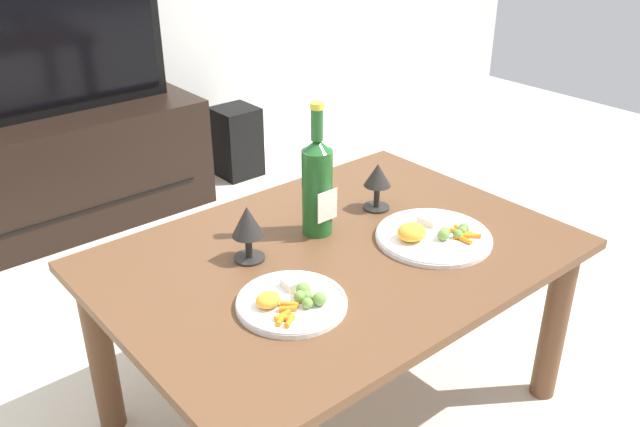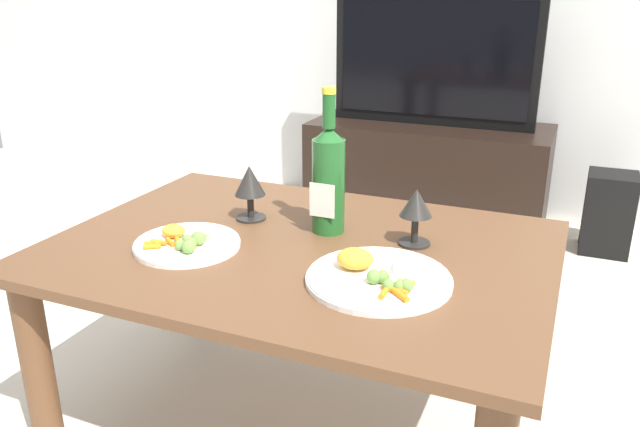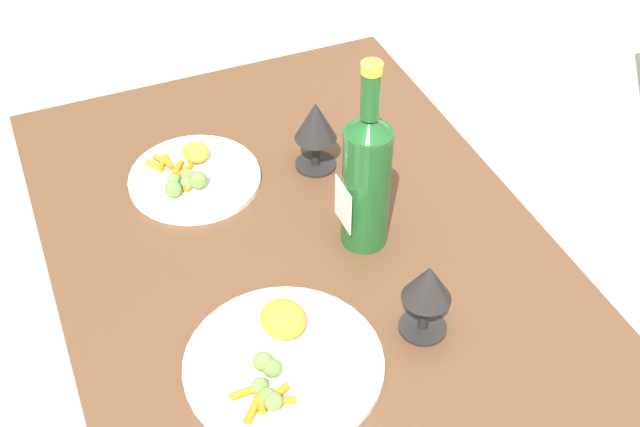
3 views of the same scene
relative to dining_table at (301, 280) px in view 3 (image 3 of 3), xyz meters
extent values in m
plane|color=beige|center=(0.00, 0.00, -0.43)|extent=(6.40, 6.40, 0.00)
cube|color=brown|center=(0.00, 0.00, 0.07)|extent=(1.15, 0.82, 0.02)
cylinder|color=brown|center=(-0.51, -0.34, -0.18)|extent=(0.07, 0.07, 0.49)
cylinder|color=brown|center=(-0.51, 0.34, -0.18)|extent=(0.07, 0.07, 0.49)
cylinder|color=#1E5923|center=(0.03, 0.11, 0.20)|extent=(0.08, 0.08, 0.23)
cone|color=#1E5923|center=(0.03, 0.11, 0.33)|extent=(0.08, 0.08, 0.04)
cylinder|color=#1E5923|center=(0.03, 0.11, 0.38)|extent=(0.03, 0.03, 0.08)
cylinder|color=yellow|center=(0.03, 0.11, 0.43)|extent=(0.03, 0.03, 0.02)
cube|color=silver|center=(0.03, 0.07, 0.18)|extent=(0.06, 0.00, 0.08)
cylinder|color=black|center=(-0.19, 0.11, 0.09)|extent=(0.08, 0.08, 0.01)
cylinder|color=black|center=(-0.19, 0.11, 0.12)|extent=(0.02, 0.02, 0.06)
cone|color=black|center=(-0.19, 0.11, 0.19)|extent=(0.08, 0.08, 0.08)
cylinder|color=black|center=(0.25, 0.11, 0.09)|extent=(0.07, 0.07, 0.01)
cylinder|color=black|center=(0.25, 0.11, 0.13)|extent=(0.02, 0.02, 0.06)
cone|color=black|center=(0.25, 0.11, 0.19)|extent=(0.08, 0.08, 0.06)
cylinder|color=white|center=(-0.23, -0.12, 0.09)|extent=(0.24, 0.24, 0.01)
torus|color=white|center=(-0.23, -0.12, 0.10)|extent=(0.24, 0.24, 0.01)
ellipsoid|color=orange|center=(-0.28, -0.10, 0.11)|extent=(0.06, 0.05, 0.03)
cube|color=beige|center=(-0.19, -0.07, 0.11)|extent=(0.06, 0.05, 0.02)
cylinder|color=orange|center=(-0.21, -0.13, 0.11)|extent=(0.03, 0.04, 0.01)
cylinder|color=orange|center=(-0.25, -0.13, 0.11)|extent=(0.03, 0.04, 0.01)
cylinder|color=orange|center=(-0.26, -0.14, 0.11)|extent=(0.04, 0.03, 0.01)
cylinder|color=orange|center=(-0.28, -0.15, 0.11)|extent=(0.04, 0.01, 0.01)
cylinder|color=orange|center=(-0.29, -0.16, 0.11)|extent=(0.04, 0.03, 0.01)
cylinder|color=orange|center=(-0.29, -0.16, 0.11)|extent=(0.04, 0.03, 0.01)
cylinder|color=orange|center=(-0.28, -0.18, 0.11)|extent=(0.04, 0.03, 0.01)
sphere|color=olive|center=(-0.22, -0.16, 0.11)|extent=(0.02, 0.02, 0.02)
sphere|color=olive|center=(-0.19, -0.17, 0.11)|extent=(0.03, 0.03, 0.03)
sphere|color=olive|center=(-0.22, -0.13, 0.11)|extent=(0.03, 0.03, 0.03)
sphere|color=olive|center=(-0.21, -0.14, 0.11)|extent=(0.02, 0.02, 0.02)
sphere|color=olive|center=(-0.20, -0.12, 0.12)|extent=(0.03, 0.03, 0.03)
cylinder|color=white|center=(0.23, -0.12, 0.09)|extent=(0.30, 0.30, 0.01)
torus|color=white|center=(0.23, -0.12, 0.10)|extent=(0.30, 0.30, 0.01)
ellipsoid|color=orange|center=(0.17, -0.10, 0.12)|extent=(0.08, 0.07, 0.04)
cube|color=beige|center=(0.28, -0.07, 0.11)|extent=(0.07, 0.06, 0.02)
cylinder|color=orange|center=(0.27, -0.19, 0.11)|extent=(0.01, 0.05, 0.01)
cylinder|color=orange|center=(0.30, -0.19, 0.11)|extent=(0.05, 0.04, 0.01)
cylinder|color=orange|center=(0.28, -0.17, 0.11)|extent=(0.05, 0.02, 0.01)
cylinder|color=orange|center=(0.30, -0.15, 0.11)|extent=(0.03, 0.05, 0.01)
cylinder|color=orange|center=(0.29, -0.15, 0.11)|extent=(0.03, 0.05, 0.01)
sphere|color=olive|center=(0.27, -0.17, 0.11)|extent=(0.02, 0.02, 0.02)
sphere|color=olive|center=(0.29, -0.16, 0.11)|extent=(0.02, 0.02, 0.02)
sphere|color=olive|center=(0.30, -0.16, 0.11)|extent=(0.03, 0.03, 0.03)
sphere|color=olive|center=(0.25, -0.14, 0.11)|extent=(0.03, 0.03, 0.03)
sphere|color=olive|center=(0.23, -0.15, 0.11)|extent=(0.03, 0.03, 0.03)
camera|label=1|loc=(-0.96, -1.09, 0.93)|focal=37.56mm
camera|label=2|loc=(0.57, -1.23, 0.66)|focal=35.30mm
camera|label=3|loc=(0.98, -0.37, 1.11)|focal=47.90mm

